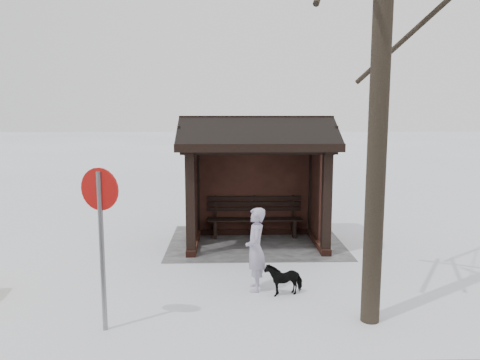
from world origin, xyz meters
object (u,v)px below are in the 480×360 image
object	(u,v)px
pedestrian	(256,249)
road_sign	(101,215)
dog	(284,278)
bus_shelter	(256,155)

from	to	relation	value
pedestrian	road_sign	bearing A→B (deg)	-54.97
pedestrian	dog	size ratio (longest dim) A/B	2.31
dog	road_sign	bearing A→B (deg)	-83.36
pedestrian	dog	xyz separation A→B (m)	(-0.49, 0.19, -0.48)
pedestrian	road_sign	distance (m)	2.92
bus_shelter	road_sign	world-z (taller)	bus_shelter
pedestrian	dog	world-z (taller)	pedestrian
bus_shelter	road_sign	distance (m)	5.19
dog	road_sign	world-z (taller)	road_sign
pedestrian	road_sign	world-z (taller)	road_sign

